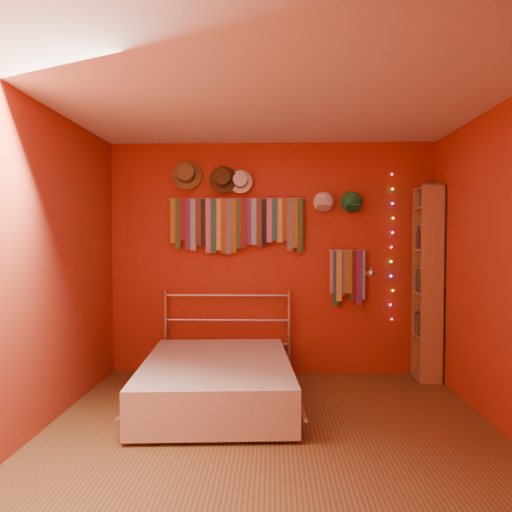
# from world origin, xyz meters

# --- Properties ---
(ground) EXTENTS (3.50, 3.50, 0.00)m
(ground) POSITION_xyz_m (0.00, 0.00, 0.00)
(ground) COLOR brown
(ground) RESTS_ON ground
(back_wall) EXTENTS (3.50, 0.02, 2.50)m
(back_wall) POSITION_xyz_m (0.00, 1.75, 1.25)
(back_wall) COLOR #9E2C19
(back_wall) RESTS_ON ground
(right_wall) EXTENTS (0.02, 3.50, 2.50)m
(right_wall) POSITION_xyz_m (1.75, 0.00, 1.25)
(right_wall) COLOR #9E2C19
(right_wall) RESTS_ON ground
(left_wall) EXTENTS (0.02, 3.50, 2.50)m
(left_wall) POSITION_xyz_m (-1.75, 0.00, 1.25)
(left_wall) COLOR #9E2C19
(left_wall) RESTS_ON ground
(ceiling) EXTENTS (3.50, 3.50, 0.02)m
(ceiling) POSITION_xyz_m (0.00, 0.00, 2.50)
(ceiling) COLOR white
(ceiling) RESTS_ON back_wall
(tie_rack) EXTENTS (1.45, 0.03, 0.60)m
(tie_rack) POSITION_xyz_m (-0.38, 1.68, 1.64)
(tie_rack) COLOR silver
(tie_rack) RESTS_ON back_wall
(small_tie_rack) EXTENTS (0.40, 0.03, 0.60)m
(small_tie_rack) POSITION_xyz_m (0.81, 1.68, 1.09)
(small_tie_rack) COLOR silver
(small_tie_rack) RESTS_ON back_wall
(fedora_olive) EXTENTS (0.32, 0.17, 0.31)m
(fedora_olive) POSITION_xyz_m (-0.91, 1.65, 2.16)
(fedora_olive) COLOR brown
(fedora_olive) RESTS_ON back_wall
(fedora_brown) EXTENTS (0.30, 0.16, 0.30)m
(fedora_brown) POSITION_xyz_m (-0.52, 1.65, 2.11)
(fedora_brown) COLOR #443018
(fedora_brown) RESTS_ON back_wall
(fedora_white) EXTENTS (0.26, 0.14, 0.25)m
(fedora_white) POSITION_xyz_m (-0.33, 1.66, 2.08)
(fedora_white) COLOR white
(fedora_white) RESTS_ON back_wall
(cap_white) EXTENTS (0.20, 0.25, 0.20)m
(cap_white) POSITION_xyz_m (0.55, 1.70, 1.86)
(cap_white) COLOR silver
(cap_white) RESTS_ON back_wall
(cap_green) EXTENTS (0.20, 0.25, 0.20)m
(cap_green) POSITION_xyz_m (0.85, 1.70, 1.86)
(cap_green) COLOR #1A7734
(cap_green) RESTS_ON back_wall
(fairy_lights) EXTENTS (0.05, 0.02, 1.57)m
(fairy_lights) POSITION_xyz_m (1.29, 1.71, 1.38)
(fairy_lights) COLOR #FF3333
(fairy_lights) RESTS_ON back_wall
(reading_lamp) EXTENTS (0.08, 0.33, 0.10)m
(reading_lamp) POSITION_xyz_m (1.02, 1.50, 1.11)
(reading_lamp) COLOR silver
(reading_lamp) RESTS_ON back_wall
(bookshelf) EXTENTS (0.25, 0.34, 2.00)m
(bookshelf) POSITION_xyz_m (1.66, 1.53, 1.02)
(bookshelf) COLOR #AB764D
(bookshelf) RESTS_ON ground
(bed) EXTENTS (1.49, 1.92, 0.91)m
(bed) POSITION_xyz_m (-0.48, 0.70, 0.21)
(bed) COLOR silver
(bed) RESTS_ON ground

